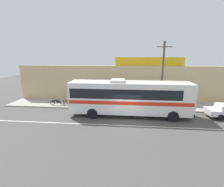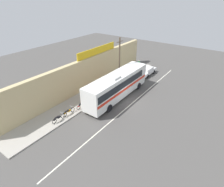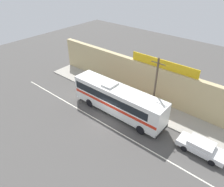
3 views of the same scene
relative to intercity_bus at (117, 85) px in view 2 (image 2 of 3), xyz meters
The scene contains 12 objects.
ground_plane 2.73m from the intercity_bus, 93.12° to the right, with size 70.00×70.00×0.00m, color #4F4C49.
sidewalk_slab 3.96m from the intercity_bus, 91.63° to the left, with size 30.00×3.60×0.14m, color #A8A399.
storefront_facade 5.58m from the intercity_bus, 91.00° to the left, with size 30.00×0.70×4.80m, color tan.
storefront_billboard 6.96m from the intercity_bus, 65.16° to the left, with size 8.78×0.12×1.10m, color gold.
road_center_stripe 3.30m from the intercity_bus, 92.16° to the right, with size 30.00×0.14×0.01m, color silver.
intercity_bus is the anchor object (origin of this frame).
parked_car 10.23m from the intercity_bus, ahead, with size 4.54×1.87×1.37m.
utility_pole 4.61m from the intercity_bus, 30.01° to the left, with size 1.60×0.22×7.47m.
motorcycle_orange 9.12m from the intercity_bus, 165.00° to the left, with size 1.91×0.56×0.94m.
motorcycle_red 5.61m from the intercity_bus, 156.82° to the left, with size 1.96×0.56×0.94m.
motorcycle_green 7.62m from the intercity_bus, 161.59° to the left, with size 1.90×0.56×0.94m.
pedestrian_by_curb 12.43m from the intercity_bus, 14.05° to the left, with size 0.30×0.48×1.57m.
Camera 2 is at (-19.21, -11.17, 13.45)m, focal length 29.84 mm.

